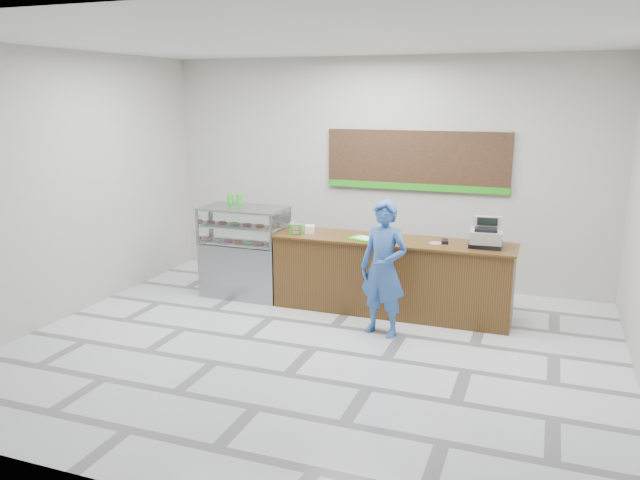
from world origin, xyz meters
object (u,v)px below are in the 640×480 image
(cash_register, at_px, (486,236))
(customer, at_px, (384,268))
(display_case, at_px, (245,251))
(serving_tray, at_px, (364,239))
(sales_counter, at_px, (391,276))

(cash_register, height_order, customer, customer)
(display_case, xyz_separation_m, cash_register, (3.44, 0.03, 0.49))
(serving_tray, bearing_deg, cash_register, 24.99)
(cash_register, distance_m, customer, 1.43)
(cash_register, relative_size, serving_tray, 1.02)
(cash_register, distance_m, serving_tray, 1.58)
(cash_register, bearing_deg, sales_counter, 176.12)
(cash_register, height_order, serving_tray, cash_register)
(serving_tray, height_order, customer, customer)
(customer, bearing_deg, cash_register, 51.31)
(sales_counter, height_order, serving_tray, serving_tray)
(sales_counter, xyz_separation_m, customer, (0.10, -0.81, 0.33))
(sales_counter, xyz_separation_m, serving_tray, (-0.35, -0.13, 0.52))
(display_case, bearing_deg, sales_counter, 0.01)
(customer, bearing_deg, sales_counter, 111.48)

